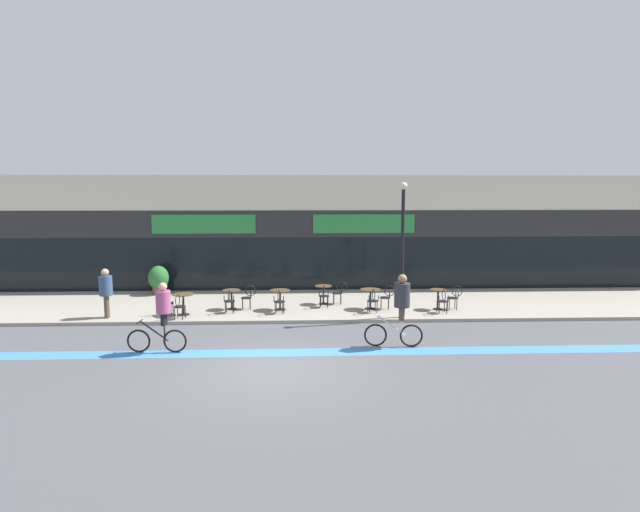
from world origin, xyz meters
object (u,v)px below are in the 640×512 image
cafe_chair_3_side (339,291)px  bistro_table_4 (370,295)px  cafe_chair_0_side (166,301)px  cafe_chair_1_near (229,299)px  bistro_table_3 (323,291)px  cafe_chair_0_near (179,305)px  cyclist_0 (400,304)px  cyclist_1 (161,313)px  bistro_table_5 (438,295)px  cafe_chair_4_side (387,296)px  bistro_table_2 (280,296)px  cafe_chair_4_near (373,299)px  cafe_chair_2_near (279,300)px  pedestrian_near_end (106,289)px  cafe_chair_5_side (454,296)px  cafe_chair_1_side (248,296)px  cafe_chair_3_near (324,294)px  lamp_post (403,240)px  bistro_table_0 (183,300)px  planter_pot (159,279)px  bistro_table_1 (232,296)px  cafe_chair_5_near (443,299)px

cafe_chair_3_side → bistro_table_4: bearing=147.6°
cafe_chair_0_side → cafe_chair_1_near: (2.24, 0.21, 0.00)m
bistro_table_3 → cafe_chair_0_near: size_ratio=0.82×
cyclist_0 → cyclist_1: (-6.80, -0.28, -0.12)m
bistro_table_5 → cafe_chair_4_side: (-1.91, 0.15, -0.02)m
bistro_table_2 → cafe_chair_4_near: bearing=-10.4°
cafe_chair_3_side → cafe_chair_4_side: bearing=159.1°
cafe_chair_1_near → cafe_chair_2_near: bearing=-96.2°
cafe_chair_3_side → pedestrian_near_end: (-8.36, -1.86, 0.52)m
bistro_table_2 → bistro_table_4: bearing=-0.0°
cafe_chair_3_side → cafe_chair_5_side: size_ratio=1.00×
cafe_chair_0_side → cafe_chair_1_side: 2.98m
cafe_chair_3_side → pedestrian_near_end: bearing=19.9°
cafe_chair_0_side → cyclist_1: cyclist_1 is taller
cafe_chair_3_near → cafe_chair_3_side: 0.89m
lamp_post → cafe_chair_0_side: bearing=175.7°
bistro_table_0 → cafe_chair_4_side: 7.51m
cafe_chair_2_near → cyclist_0: cyclist_0 is taller
pedestrian_near_end → cafe_chair_1_side: bearing=179.9°
pedestrian_near_end → cafe_chair_0_near: bearing=159.2°
bistro_table_4 → bistro_table_5: (2.54, -0.16, -0.01)m
planter_pot → cafe_chair_3_near: bearing=-21.9°
bistro_table_1 → cyclist_1: bearing=-105.3°
bistro_table_1 → cafe_chair_3_side: (4.13, 0.76, -0.01)m
bistro_table_2 → cafe_chair_2_near: size_ratio=0.84×
cafe_chair_0_near → bistro_table_3: bearing=-58.5°
cafe_chair_0_side → pedestrian_near_end: 2.07m
cafe_chair_1_side → cafe_chair_2_near: same height
cafe_chair_0_side → cyclist_0: bearing=-26.5°
cafe_chair_5_side → cafe_chair_3_near: bearing=-2.2°
bistro_table_4 → lamp_post: lamp_post is taller
bistro_table_5 → cafe_chair_4_side: cafe_chair_4_side is taller
bistro_table_5 → pedestrian_near_end: size_ratio=0.44×
bistro_table_4 → cafe_chair_0_side: (-7.48, -0.67, -0.03)m
cafe_chair_5_near → pedestrian_near_end: pedestrian_near_end is taller
bistro_table_1 → bistro_table_3: size_ratio=1.01×
bistro_table_1 → cafe_chair_1_near: size_ratio=0.82×
bistro_table_1 → cafe_chair_5_near: bearing=-6.9°
bistro_table_0 → cafe_chair_5_near: (9.40, -0.12, -0.04)m
bistro_table_5 → cafe_chair_1_side: cafe_chair_1_side is taller
bistro_table_0 → cafe_chair_4_near: cafe_chair_4_near is taller
bistro_table_4 → cyclist_0: 4.36m
bistro_table_1 → cafe_chair_4_near: cafe_chair_4_near is taller
bistro_table_0 → lamp_post: lamp_post is taller
cyclist_0 → bistro_table_4: bearing=-81.0°
cafe_chair_2_near → cafe_chair_3_near: same height
cafe_chair_0_near → cyclist_0: bearing=-104.9°
bistro_table_3 → cafe_chair_2_near: bearing=-137.2°
bistro_table_3 → bistro_table_0: bearing=-162.6°
lamp_post → cyclist_0: lamp_post is taller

